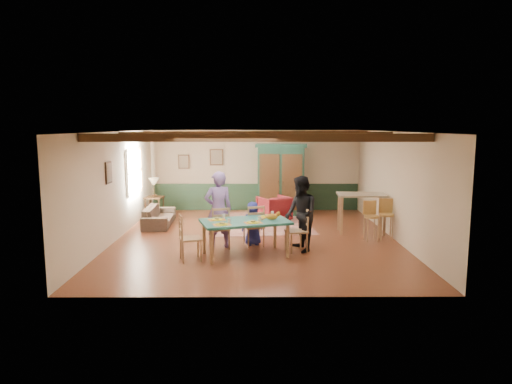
{
  "coord_description": "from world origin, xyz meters",
  "views": [
    {
      "loc": [
        -0.05,
        -11.3,
        2.84
      ],
      "look_at": [
        0.01,
        0.33,
        1.15
      ],
      "focal_mm": 32.0,
      "sensor_mm": 36.0,
      "label": 1
    }
  ],
  "objects_px": {
    "dining_chair_end_left": "(191,237)",
    "bar_stool_left": "(371,221)",
    "dining_chair_far_left": "(219,228)",
    "armchair": "(274,209)",
    "dining_table": "(245,238)",
    "table_lamp": "(154,187)",
    "armoire": "(281,180)",
    "counter_table": "(361,213)",
    "dining_chair_far_right": "(254,225)",
    "person_woman": "(301,214)",
    "person_child": "(253,223)",
    "sofa": "(159,216)",
    "cat": "(272,216)",
    "end_table": "(154,207)",
    "dining_chair_end_right": "(296,230)",
    "person_man": "(218,210)",
    "bar_stool_right": "(386,220)"
  },
  "relations": [
    {
      "from": "person_woman",
      "to": "end_table",
      "type": "xyz_separation_m",
      "value": [
        -4.19,
        3.96,
        -0.54
      ]
    },
    {
      "from": "sofa",
      "to": "end_table",
      "type": "height_order",
      "value": "end_table"
    },
    {
      "from": "dining_chair_far_left",
      "to": "dining_chair_end_left",
      "type": "xyz_separation_m",
      "value": [
        -0.54,
        -0.95,
        0.0
      ]
    },
    {
      "from": "cat",
      "to": "person_child",
      "type": "bearing_deg",
      "value": 99.46
    },
    {
      "from": "armoire",
      "to": "counter_table",
      "type": "height_order",
      "value": "armoire"
    },
    {
      "from": "dining_chair_far_left",
      "to": "cat",
      "type": "bearing_deg",
      "value": 139.2
    },
    {
      "from": "person_child",
      "to": "end_table",
      "type": "relative_size",
      "value": 1.63
    },
    {
      "from": "person_woman",
      "to": "cat",
      "type": "xyz_separation_m",
      "value": [
        -0.67,
        -0.31,
        0.02
      ]
    },
    {
      "from": "counter_table",
      "to": "bar_stool_left",
      "type": "height_order",
      "value": "counter_table"
    },
    {
      "from": "counter_table",
      "to": "sofa",
      "type": "bearing_deg",
      "value": 169.89
    },
    {
      "from": "armoire",
      "to": "armchair",
      "type": "bearing_deg",
      "value": -97.63
    },
    {
      "from": "dining_table",
      "to": "person_child",
      "type": "bearing_deg",
      "value": 79.94
    },
    {
      "from": "dining_chair_far_right",
      "to": "cat",
      "type": "bearing_deg",
      "value": 100.37
    },
    {
      "from": "dining_chair_far_right",
      "to": "counter_table",
      "type": "distance_m",
      "value": 3.14
    },
    {
      "from": "person_woman",
      "to": "person_child",
      "type": "bearing_deg",
      "value": -133.26
    },
    {
      "from": "cat",
      "to": "table_lamp",
      "type": "xyz_separation_m",
      "value": [
        -3.51,
        4.27,
        0.06
      ]
    },
    {
      "from": "dining_chair_end_left",
      "to": "bar_stool_left",
      "type": "height_order",
      "value": "bar_stool_left"
    },
    {
      "from": "dining_table",
      "to": "sofa",
      "type": "height_order",
      "value": "dining_table"
    },
    {
      "from": "dining_table",
      "to": "table_lamp",
      "type": "height_order",
      "value": "table_lamp"
    },
    {
      "from": "dining_chair_far_right",
      "to": "dining_table",
      "type": "bearing_deg",
      "value": 60.95
    },
    {
      "from": "dining_chair_end_left",
      "to": "person_child",
      "type": "relative_size",
      "value": 0.95
    },
    {
      "from": "dining_chair_far_left",
      "to": "armchair",
      "type": "bearing_deg",
      "value": -131.19
    },
    {
      "from": "person_woman",
      "to": "table_lamp",
      "type": "xyz_separation_m",
      "value": [
        -4.19,
        3.96,
        0.08
      ]
    },
    {
      "from": "end_table",
      "to": "sofa",
      "type": "bearing_deg",
      "value": -71.97
    },
    {
      "from": "bar_stool_left",
      "to": "person_man",
      "type": "bearing_deg",
      "value": -175.99
    },
    {
      "from": "sofa",
      "to": "dining_chair_end_right",
      "type": "bearing_deg",
      "value": -129.38
    },
    {
      "from": "bar_stool_left",
      "to": "dining_chair_end_left",
      "type": "bearing_deg",
      "value": -164.15
    },
    {
      "from": "sofa",
      "to": "dining_chair_far_right",
      "type": "bearing_deg",
      "value": -132.34
    },
    {
      "from": "end_table",
      "to": "cat",
      "type": "bearing_deg",
      "value": -50.55
    },
    {
      "from": "bar_stool_left",
      "to": "cat",
      "type": "bearing_deg",
      "value": -159.27
    },
    {
      "from": "dining_chair_far_left",
      "to": "armchair",
      "type": "xyz_separation_m",
      "value": [
        1.41,
        3.06,
        -0.11
      ]
    },
    {
      "from": "armoire",
      "to": "person_man",
      "type": "bearing_deg",
      "value": -105.82
    },
    {
      "from": "armoire",
      "to": "sofa",
      "type": "bearing_deg",
      "value": -149.31
    },
    {
      "from": "dining_table",
      "to": "dining_chair_far_right",
      "type": "distance_m",
      "value": 0.87
    },
    {
      "from": "bar_stool_left",
      "to": "person_woman",
      "type": "bearing_deg",
      "value": -158.89
    },
    {
      "from": "person_woman",
      "to": "armchair",
      "type": "height_order",
      "value": "person_woman"
    },
    {
      "from": "dining_chair_far_left",
      "to": "armoire",
      "type": "bearing_deg",
      "value": -128.81
    },
    {
      "from": "dining_chair_far_right",
      "to": "armchair",
      "type": "relative_size",
      "value": 1.18
    },
    {
      "from": "sofa",
      "to": "armoire",
      "type": "bearing_deg",
      "value": -68.79
    },
    {
      "from": "dining_chair_end_left",
      "to": "sofa",
      "type": "xyz_separation_m",
      "value": [
        -1.39,
        3.48,
        -0.23
      ]
    },
    {
      "from": "person_woman",
      "to": "armoire",
      "type": "relative_size",
      "value": 0.76
    },
    {
      "from": "person_man",
      "to": "bar_stool_left",
      "type": "distance_m",
      "value": 3.81
    },
    {
      "from": "person_man",
      "to": "armoire",
      "type": "height_order",
      "value": "armoire"
    },
    {
      "from": "dining_chair_end_right",
      "to": "table_lamp",
      "type": "height_order",
      "value": "table_lamp"
    },
    {
      "from": "armchair",
      "to": "sofa",
      "type": "distance_m",
      "value": 3.38
    },
    {
      "from": "person_child",
      "to": "end_table",
      "type": "xyz_separation_m",
      "value": [
        -3.1,
        3.41,
        -0.2
      ]
    },
    {
      "from": "dining_chair_far_left",
      "to": "cat",
      "type": "distance_m",
      "value": 1.37
    },
    {
      "from": "end_table",
      "to": "counter_table",
      "type": "relative_size",
      "value": 0.51
    },
    {
      "from": "dining_chair_end_right",
      "to": "counter_table",
      "type": "distance_m",
      "value": 2.61
    },
    {
      "from": "bar_stool_right",
      "to": "armoire",
      "type": "bearing_deg",
      "value": 133.17
    }
  ]
}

